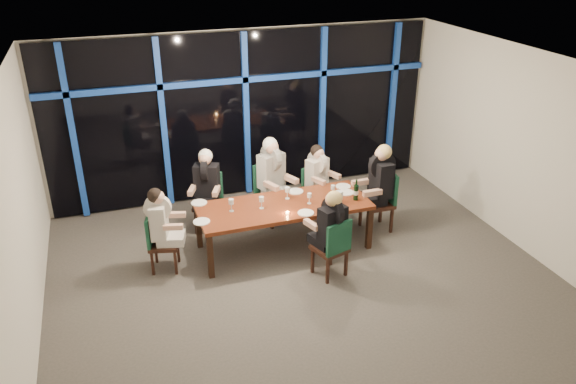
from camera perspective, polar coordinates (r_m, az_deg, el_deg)
The scene contains 29 objects.
room at distance 7.26m, azimuth 1.54°, elevation 5.01°, with size 7.04×7.00×3.02m.
window_wall at distance 10.07m, azimuth -4.28°, elevation 8.04°, with size 6.86×0.43×2.94m.
dining_table at distance 8.50m, azimuth -0.44°, elevation -1.69°, with size 2.60×1.00×0.75m.
chair_far_left at distance 9.27m, azimuth -8.06°, elevation -0.58°, with size 0.58×0.58×0.94m.
chair_far_mid at distance 9.39m, azimuth -1.88°, elevation 0.30°, with size 0.61×0.61×1.01m.
chair_far_right at distance 9.57m, azimuth 2.74°, elevation 0.33°, with size 0.54×0.54×0.88m.
chair_end_left at distance 8.28m, azimuth -13.06°, elevation -4.70°, with size 0.50×0.50×0.88m.
chair_end_right at distance 9.23m, azimuth 9.54°, elevation -0.56°, with size 0.47×0.47×1.01m.
chair_near_mid at distance 7.90m, azimuth 4.66°, elevation -5.46°, with size 0.53×0.53×0.92m.
diner_far_left at distance 9.04m, azimuth -8.31°, elevation 1.33°, with size 0.59×0.65×0.92m.
diner_far_mid at distance 9.16m, azimuth -1.57°, elevation 2.40°, with size 0.63×0.70×0.99m.
diner_far_right at distance 9.38m, azimuth 3.11°, elevation 2.14°, with size 0.55×0.61×0.86m.
diner_end_left at distance 8.10m, azimuth -12.78°, elevation -2.53°, with size 0.60×0.51×0.86m.
diner_end_right at distance 9.02m, azimuth 9.25°, elevation 1.64°, with size 0.63×0.50×0.98m.
diner_near_mid at distance 7.77m, azimuth 4.38°, elevation -2.92°, with size 0.54×0.62×0.89m.
plate_far_left at distance 8.60m, azimuth -9.02°, elevation -1.10°, with size 0.24×0.24×0.01m, color white.
plate_far_mid at distance 8.86m, azimuth 0.79°, elevation 0.07°, with size 0.24×0.24×0.01m, color white.
plate_far_right at distance 9.07m, azimuth 5.63°, elevation 0.57°, with size 0.24×0.24×0.01m, color white.
plate_end_left at distance 8.06m, azimuth -8.76°, elevation -2.99°, with size 0.24×0.24×0.01m, color white.
plate_end_right at distance 8.87m, azimuth 5.93°, elevation -0.04°, with size 0.24×0.24×0.01m, color white.
plate_near_mid at distance 8.21m, azimuth 1.82°, elevation -2.14°, with size 0.24×0.24×0.01m, color white.
wine_bottle at distance 8.62m, azimuth 6.92°, elevation -0.01°, with size 0.08×0.08×0.33m.
water_pitcher at distance 8.50m, azimuth 5.19°, elevation -0.53°, with size 0.12×0.11×0.20m.
tea_light at distance 8.19m, azimuth -0.08°, elevation -2.12°, with size 0.05×0.05×0.03m, color #F69C4A.
wine_glass_a at distance 8.30m, azimuth -2.71°, elevation -0.81°, with size 0.07×0.07×0.19m.
wine_glass_b at distance 8.58m, azimuth -0.07°, elevation 0.17°, with size 0.07×0.07×0.19m.
wine_glass_c at distance 8.45m, azimuth 2.18°, elevation -0.42°, with size 0.07×0.07×0.17m.
wine_glass_d at distance 8.25m, azimuth -5.80°, elevation -1.07°, with size 0.08×0.08×0.20m.
wine_glass_e at distance 8.74m, azimuth 4.58°, elevation 0.42°, with size 0.06×0.06×0.16m.
Camera 1 is at (-2.38, -6.36, 4.58)m, focal length 35.00 mm.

